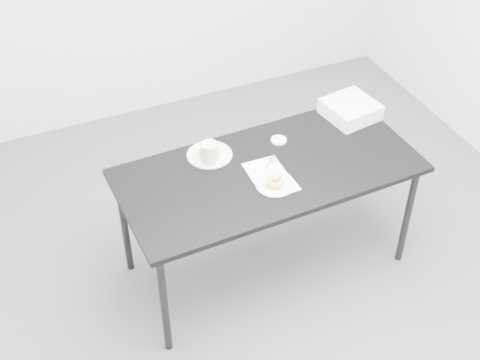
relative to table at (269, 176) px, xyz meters
name	(u,v)px	position (x,y,z in m)	size (l,w,h in m)	color
floor	(262,273)	(-0.06, -0.07, -0.69)	(4.00, 4.00, 0.00)	#4B4B50
table	(269,176)	(0.00, 0.00, 0.00)	(1.67, 0.83, 0.75)	black
scorecard	(267,173)	(-0.03, -0.03, 0.06)	(0.20, 0.25, 0.00)	white
logo_patch	(272,159)	(0.05, 0.06, 0.06)	(0.04, 0.04, 0.00)	green
pen	(270,161)	(0.03, 0.05, 0.06)	(0.01, 0.01, 0.12)	#0E9C5E
napkin	(283,185)	(0.01, -0.16, 0.06)	(0.14, 0.14, 0.00)	white
plate_near	(275,185)	(-0.03, -0.14, 0.06)	(0.21, 0.21, 0.01)	white
donut_near	(275,182)	(-0.03, -0.14, 0.08)	(0.10, 0.10, 0.03)	gold
plate_far	(210,155)	(-0.25, 0.24, 0.06)	(0.26, 0.26, 0.01)	white
donut_far	(209,151)	(-0.25, 0.24, 0.08)	(0.12, 0.12, 0.04)	gold
coffee_cup	(209,153)	(-0.28, 0.18, 0.12)	(0.09, 0.09, 0.13)	white
cup_lid	(279,140)	(0.16, 0.20, 0.06)	(0.09, 0.09, 0.01)	white
bakery_box	(350,109)	(0.66, 0.26, 0.10)	(0.28, 0.28, 0.09)	white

